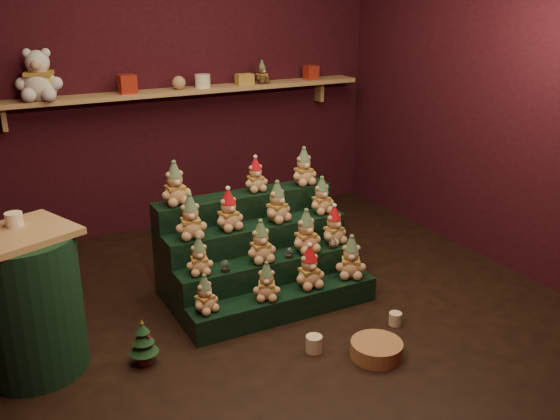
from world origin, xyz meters
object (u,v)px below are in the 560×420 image
snow_globe_c (332,243)px  mini_christmas_tree (143,342)px  riser_tier_front (285,304)px  snow_globe_b (289,253)px  snow_globe_a (225,266)px  white_bear (38,68)px  brown_bear (262,72)px  mug_left (314,344)px  mug_right (395,319)px  side_table (28,303)px  wicker_basket (377,349)px

snow_globe_c → mini_christmas_tree: snow_globe_c is taller
riser_tier_front → snow_globe_b: size_ratio=18.28×
snow_globe_a → mini_christmas_tree: (-0.67, -0.28, -0.25)m
snow_globe_c → riser_tier_front: bearing=-161.7°
white_bear → brown_bear: white_bear is taller
mug_left → brown_bear: 2.94m
mug_left → brown_bear: brown_bear is taller
mini_christmas_tree → white_bear: (-0.15, 2.08, 1.43)m
snow_globe_b → mini_christmas_tree: (-1.16, -0.28, -0.25)m
mug_left → mug_right: bearing=2.2°
side_table → brown_bear: size_ratio=4.28×
mini_christmas_tree → snow_globe_a: bearing=22.5°
riser_tier_front → mini_christmas_tree: (-1.04, -0.12, 0.06)m
mini_christmas_tree → brown_bear: size_ratio=1.47×
riser_tier_front → mug_left: (-0.05, -0.49, -0.04)m
riser_tier_front → snow_globe_b: snow_globe_b is taller
mug_right → brown_bear: (0.19, 2.42, 1.38)m
mug_right → mug_left: bearing=-177.8°
snow_globe_c → brown_bear: 2.10m
mini_christmas_tree → white_bear: 2.53m
mug_right → snow_globe_b: bearing=128.4°
mini_christmas_tree → mug_left: (0.99, -0.37, -0.10)m
white_bear → brown_bear: (1.99, 0.00, -0.15)m
snow_globe_b → mug_right: snow_globe_b is taller
riser_tier_front → white_bear: 2.74m
snow_globe_b → mug_right: (0.49, -0.62, -0.35)m
mini_christmas_tree → mug_right: mini_christmas_tree is taller
riser_tier_front → mini_christmas_tree: mini_christmas_tree is taller
side_table → snow_globe_a: bearing=-21.2°
mug_right → brown_bear: size_ratio=0.43×
side_table → white_bear: 2.19m
snow_globe_a → white_bear: size_ratio=0.16×
mini_christmas_tree → white_bear: size_ratio=0.59×
mini_christmas_tree → brown_bear: bearing=48.4°
side_table → riser_tier_front: bearing=-26.9°
snow_globe_a → mug_right: snow_globe_a is taller
mug_left → brown_bear: bearing=70.7°
mug_right → mini_christmas_tree: bearing=168.3°
side_table → mini_christmas_tree: (0.59, -0.27, -0.29)m
mug_left → white_bear: 3.10m
mini_christmas_tree → mug_left: size_ratio=2.88×
snow_globe_a → side_table: 1.26m
riser_tier_front → side_table: side_table is taller
snow_globe_a → snow_globe_c: 0.86m
brown_bear → wicker_basket: bearing=-115.2°
snow_globe_b → mug_left: size_ratio=0.72×
wicker_basket → brown_bear: (0.54, 2.69, 1.37)m
riser_tier_front → snow_globe_a: (-0.38, 0.16, 0.31)m
riser_tier_front → snow_globe_c: (0.48, 0.16, 0.31)m
snow_globe_c → brown_bear: size_ratio=0.38×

